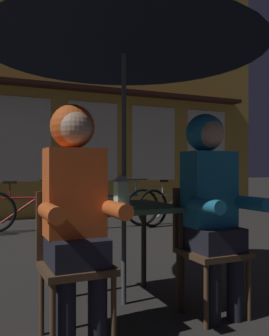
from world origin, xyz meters
The scene contains 12 objects.
ground_plane centered at (0.00, 0.00, 0.00)m, with size 60.00×60.00×0.00m, color #2D2B28.
cafe_table centered at (0.00, 0.00, 0.64)m, with size 0.72×0.72×0.74m.
patio_umbrella centered at (0.00, 0.00, 2.06)m, with size 2.10×2.10×2.31m.
lantern centered at (-0.03, -0.02, 0.86)m, with size 0.11×0.11×0.23m.
chair_left centered at (-0.48, -0.37, 0.49)m, with size 0.40×0.40×0.87m.
chair_right centered at (0.48, -0.37, 0.49)m, with size 0.40×0.40×0.87m.
person_left_hooded centered at (-0.48, -0.43, 0.85)m, with size 0.45×0.56×1.40m.
person_right_hooded centered at (0.48, -0.43, 0.85)m, with size 0.45×0.56×1.40m.
shopfront_building centered at (0.62, 5.40, 3.09)m, with size 10.00×0.93×6.20m.
bicycle_third centered at (-0.22, 3.49, 0.35)m, with size 1.65×0.39×0.84m.
bicycle_fourth centered at (1.19, 3.32, 0.35)m, with size 1.68×0.10×0.84m.
bicycle_fifth centered at (2.30, 3.24, 0.35)m, with size 1.65×0.43×0.84m.
Camera 1 is at (-1.03, -2.54, 1.01)m, focal length 39.25 mm.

